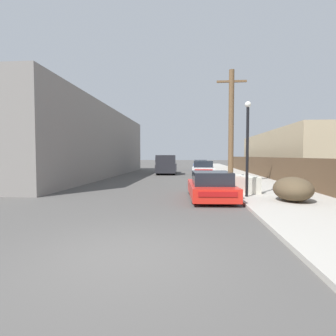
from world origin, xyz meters
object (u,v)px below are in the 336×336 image
object	(u,v)px
parked_sports_car_red	(211,186)
utility_pole	(231,126)
car_parked_mid	(203,169)
discarded_fridge	(244,184)
car_parked_far	(200,165)
brush_pile	(293,189)
street_lamp	(247,141)
pickup_truck	(166,165)

from	to	relation	value
parked_sports_car_red	utility_pole	size ratio (longest dim) A/B	0.62
car_parked_mid	discarded_fridge	bearing A→B (deg)	-80.84
car_parked_far	brush_pile	world-z (taller)	car_parked_far
discarded_fridge	street_lamp	bearing A→B (deg)	-114.71
pickup_truck	car_parked_mid	bearing A→B (deg)	140.53
car_parked_mid	brush_pile	xyz separation A→B (m)	(2.87, -13.44, -0.08)
car_parked_mid	pickup_truck	bearing A→B (deg)	143.77
car_parked_far	brush_pile	size ratio (longest dim) A/B	2.63
car_parked_mid	street_lamp	xyz separation A→B (m)	(1.33, -12.45, 1.85)
utility_pole	car_parked_far	bearing A→B (deg)	94.14
utility_pole	brush_pile	bearing A→B (deg)	-75.96
discarded_fridge	car_parked_far	xyz separation A→B (m)	(-1.42, 21.03, 0.12)
pickup_truck	discarded_fridge	bearing A→B (deg)	108.50
utility_pole	brush_pile	distance (m)	6.93
brush_pile	pickup_truck	bearing A→B (deg)	111.79
parked_sports_car_red	brush_pile	distance (m)	3.24
car_parked_far	street_lamp	xyz separation A→B (m)	(1.23, -22.53, 1.88)
parked_sports_car_red	pickup_truck	xyz separation A→B (m)	(-3.38, 15.23, 0.41)
discarded_fridge	utility_pole	size ratio (longest dim) A/B	0.28
car_parked_mid	pickup_truck	world-z (taller)	pickup_truck
discarded_fridge	parked_sports_car_red	xyz separation A→B (m)	(-1.74, -1.52, 0.04)
pickup_truck	street_lamp	world-z (taller)	street_lamp
car_parked_mid	utility_pole	world-z (taller)	utility_pole
discarded_fridge	car_parked_mid	world-z (taller)	car_parked_mid
parked_sports_car_red	street_lamp	distance (m)	2.50
car_parked_mid	car_parked_far	size ratio (longest dim) A/B	0.92
parked_sports_car_red	pickup_truck	world-z (taller)	pickup_truck
parked_sports_car_red	brush_pile	world-z (taller)	parked_sports_car_red
car_parked_mid	parked_sports_car_red	bearing A→B (deg)	-89.77
car_parked_far	utility_pole	distance (m)	17.84
utility_pole	car_parked_mid	bearing A→B (deg)	100.46
pickup_truck	utility_pole	size ratio (longest dim) A/B	0.79
pickup_truck	utility_pole	bearing A→B (deg)	113.99
car_parked_mid	street_lamp	bearing A→B (deg)	-82.68
discarded_fridge	utility_pole	distance (m)	4.76
parked_sports_car_red	car_parked_mid	distance (m)	12.48
car_parked_mid	utility_pole	xyz separation A→B (m)	(1.37, -7.44, 3.05)
parked_sports_car_red	brush_pile	size ratio (longest dim) A/B	2.44
car_parked_far	street_lamp	size ratio (longest dim) A/B	1.15
discarded_fridge	pickup_truck	size ratio (longest dim) A/B	0.35
discarded_fridge	parked_sports_car_red	distance (m)	2.31
street_lamp	brush_pile	world-z (taller)	street_lamp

